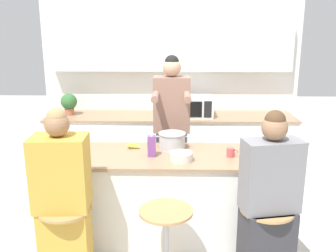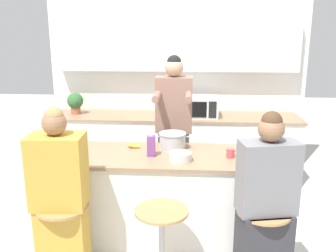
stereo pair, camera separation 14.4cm
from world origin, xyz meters
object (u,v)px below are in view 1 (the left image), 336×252
Objects in this scene: person_cooking at (172,138)px; fruit_bowl at (181,157)px; bar_stool_leftmost at (68,242)px; microwave at (192,106)px; potted_plant at (69,103)px; bar_stool_center at (166,244)px; person_wrapped_blanket at (63,207)px; banana_bunch at (133,146)px; juice_carton at (152,146)px; bar_stool_rightmost at (265,242)px; cooking_pot at (172,141)px; kitchen_island at (168,199)px; person_seated_near at (268,213)px; coffee_cup_near at (231,152)px.

person_cooking reaches higher than fruit_bowl.
bar_stool_leftmost is 2.55m from microwave.
fruit_bowl is at bearing -50.62° from potted_plant.
bar_stool_center is 0.47× the size of person_wrapped_blanket.
person_wrapped_blanket is 0.96m from banana_bunch.
person_cooking is at bearing 75.58° from juice_carton.
juice_carton is at bearing 147.53° from bar_stool_rightmost.
fruit_bowl is at bearing -95.31° from microwave.
cooking_pot is 1.44m from microwave.
cooking_pot reaches higher than kitchen_island.
person_cooking is at bearing 120.77° from bar_stool_rightmost.
banana_bunch is (-1.11, 0.82, 0.26)m from person_seated_near.
person_wrapped_blanket reaches higher than cooking_pot.
person_cooking is (0.80, 1.27, 0.47)m from bar_stool_leftmost.
coffee_cup_near is (0.56, 0.62, 0.54)m from bar_stool_center.
bar_stool_rightmost is at bearing -32.47° from juice_carton.
microwave is at bearing 82.84° from bar_stool_center.
potted_plant is at bearing 133.19° from bar_stool_rightmost.
juice_carton reaches higher than kitchen_island.
person_wrapped_blanket is 7.40× the size of fruit_bowl.
microwave is at bearing -1.51° from potted_plant.
bar_stool_rightmost is 0.39× the size of person_cooking.
person_wrapped_blanket is at bearing 169.07° from person_seated_near.
bar_stool_leftmost is at bearing -42.88° from person_wrapped_blanket.
person_seated_near reaches higher than bar_stool_rightmost.
kitchen_island is 0.99m from bar_stool_rightmost.
banana_bunch is 0.54× the size of potted_plant.
fruit_bowl reaches higher than bar_stool_center.
person_cooking is at bearing 87.49° from kitchen_island.
bar_stool_center is (0.00, -0.66, -0.05)m from kitchen_island.
person_wrapped_blanket is 1.56m from person_seated_near.
bar_stool_leftmost is 0.77m from bar_stool_center.
bar_stool_rightmost is 1.52m from person_cooking.
person_wrapped_blanket is 7.19× the size of juice_carton.
juice_carton is (0.63, 0.61, 0.59)m from bar_stool_leftmost.
bar_stool_leftmost is 1.00× the size of bar_stool_center.
kitchen_island is at bearing 90.00° from bar_stool_center.
person_cooking reaches higher than potted_plant.
microwave reaches higher than fruit_bowl.
person_cooking reaches higher than person_seated_near.
bar_stool_leftmost is at bearing -135.89° from juice_carton.
bar_stool_rightmost is (1.54, 0.03, 0.00)m from bar_stool_leftmost.
bar_stool_leftmost is at bearing -151.09° from fruit_bowl.
bar_stool_leftmost and bar_stool_center have the same top height.
fruit_bowl is (0.12, -0.16, 0.48)m from kitchen_island.
bar_stool_leftmost is 6.77× the size of coffee_cup_near.
person_seated_near is 2.72× the size of microwave.
potted_plant is (-1.35, 2.30, 0.65)m from bar_stool_center.
person_cooking is 1.51m from person_wrapped_blanket.
person_seated_near is (0.01, -0.01, 0.26)m from bar_stool_rightmost.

